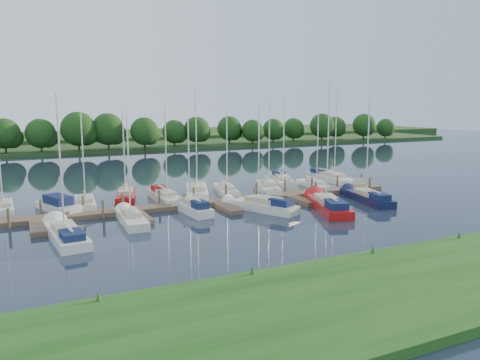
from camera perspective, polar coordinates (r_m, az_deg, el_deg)
name	(u,v)px	position (r m, az deg, el deg)	size (l,w,h in m)	color
ground	(253,223)	(38.50, 1.56, -5.26)	(260.00, 260.00, 0.00)	#1A2234
near_bank	(394,289)	(25.93, 18.27, -12.54)	(90.00, 10.00, 0.50)	#184313
dock	(218,204)	(44.91, -2.69, -2.89)	(40.00, 6.00, 0.40)	#503B2D
mooring_pilings	(214,197)	(45.84, -3.24, -2.13)	(38.24, 2.84, 2.00)	#473D33
far_shore	(101,146)	(109.89, -16.58, 4.05)	(180.00, 30.00, 0.60)	#263F18
distant_hill	(86,137)	(134.54, -18.28, 5.04)	(220.00, 40.00, 1.40)	#2B4D21
treeline	(89,133)	(96.35, -17.88, 5.49)	(143.80, 9.83, 8.18)	#38281C
sailboat_n_0	(3,209)	(47.19, -26.90, -3.21)	(1.90, 7.04, 9.04)	silver
motorboat	(60,207)	(45.55, -21.13, -3.13)	(3.80, 6.44, 1.80)	silver
sailboat_n_2	(86,204)	(46.61, -18.32, -2.82)	(2.24, 7.29, 9.23)	silver
sailboat_n_3	(126,197)	(48.89, -13.74, -2.05)	(3.34, 7.66, 9.78)	#AD1010
sailboat_n_4	(166,198)	(47.28, -9.04, -2.21)	(1.99, 7.63, 9.86)	silver
sailboat_n_5	(197,193)	(49.76, -5.27, -1.61)	(4.52, 9.11, 11.63)	silver
sailboat_n_6	(227,191)	(50.70, -1.63, -1.39)	(3.19, 7.63, 9.58)	silver
sailboat_n_7	(268,189)	(52.20, 3.48, -1.07)	(4.17, 7.96, 10.34)	silver
sailboat_n_8	(282,181)	(56.97, 5.19, -0.17)	(4.44, 8.56, 10.91)	silver
sailboat_n_9	(316,186)	(54.69, 9.20, -0.71)	(2.31, 7.15, 9.03)	silver
sailboat_n_10	(332,179)	(59.68, 11.16, 0.13)	(2.29, 9.39, 11.92)	silver
sailboat_s_0	(66,235)	(36.25, -20.48, -6.28)	(2.66, 8.61, 10.79)	silver
sailboat_s_1	(131,220)	(39.51, -13.12, -4.71)	(1.88, 7.10, 9.18)	silver
sailboat_s_2	(191,209)	(42.33, -5.93, -3.49)	(2.06, 6.75, 8.89)	silver
sailboat_s_3	(262,207)	(42.75, 2.75, -3.32)	(4.59, 7.48, 10.05)	silver
sailboat_s_4	(328,206)	(43.92, 10.63, -3.13)	(4.90, 9.46, 12.10)	#AD1010
sailboat_s_5	(368,198)	(48.34, 15.30, -2.18)	(3.38, 8.31, 10.53)	#101436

